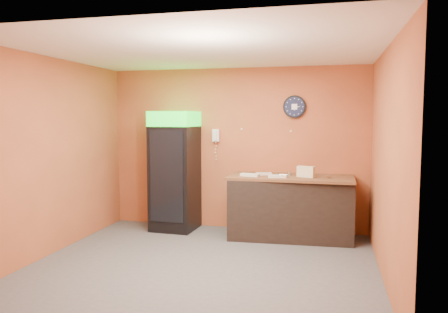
% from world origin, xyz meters
% --- Properties ---
extents(floor, '(4.50, 4.50, 0.00)m').
position_xyz_m(floor, '(0.00, 0.00, 0.00)').
color(floor, '#47474C').
rests_on(floor, ground).
extents(back_wall, '(4.50, 0.02, 2.80)m').
position_xyz_m(back_wall, '(0.00, 2.00, 1.40)').
color(back_wall, '#BA5D34').
rests_on(back_wall, floor).
extents(left_wall, '(0.02, 4.00, 2.80)m').
position_xyz_m(left_wall, '(-2.25, 0.00, 1.40)').
color(left_wall, '#BA5D34').
rests_on(left_wall, floor).
extents(right_wall, '(0.02, 4.00, 2.80)m').
position_xyz_m(right_wall, '(2.25, 0.00, 1.40)').
color(right_wall, '#BA5D34').
rests_on(right_wall, floor).
extents(ceiling, '(4.50, 4.00, 0.02)m').
position_xyz_m(ceiling, '(0.00, 0.00, 2.80)').
color(ceiling, white).
rests_on(ceiling, back_wall).
extents(beverage_cooler, '(0.75, 0.76, 2.05)m').
position_xyz_m(beverage_cooler, '(-1.00, 1.60, 1.00)').
color(beverage_cooler, black).
rests_on(beverage_cooler, floor).
extents(prep_counter, '(1.98, 0.96, 0.97)m').
position_xyz_m(prep_counter, '(0.99, 1.57, 0.48)').
color(prep_counter, black).
rests_on(prep_counter, floor).
extents(wall_clock, '(0.38, 0.06, 0.38)m').
position_xyz_m(wall_clock, '(1.01, 1.97, 2.13)').
color(wall_clock, black).
rests_on(wall_clock, back_wall).
extents(wall_phone, '(0.12, 0.10, 0.21)m').
position_xyz_m(wall_phone, '(-0.35, 1.95, 1.63)').
color(wall_phone, white).
rests_on(wall_phone, back_wall).
extents(butcher_paper, '(2.00, 0.96, 0.04)m').
position_xyz_m(butcher_paper, '(0.99, 1.57, 0.99)').
color(butcher_paper, brown).
rests_on(butcher_paper, prep_counter).
extents(sub_roll_stack, '(0.29, 0.18, 0.17)m').
position_xyz_m(sub_roll_stack, '(1.24, 1.49, 1.09)').
color(sub_roll_stack, beige).
rests_on(sub_roll_stack, butcher_paper).
extents(wrapped_sandwich_left, '(0.32, 0.18, 0.04)m').
position_xyz_m(wrapped_sandwich_left, '(0.36, 1.39, 1.03)').
color(wrapped_sandwich_left, silver).
rests_on(wrapped_sandwich_left, butcher_paper).
extents(wrapped_sandwich_mid, '(0.29, 0.15, 0.04)m').
position_xyz_m(wrapped_sandwich_mid, '(0.80, 1.34, 1.03)').
color(wrapped_sandwich_mid, silver).
rests_on(wrapped_sandwich_mid, butcher_paper).
extents(wrapped_sandwich_right, '(0.27, 0.18, 0.04)m').
position_xyz_m(wrapped_sandwich_right, '(0.55, 1.61, 1.03)').
color(wrapped_sandwich_right, silver).
rests_on(wrapped_sandwich_right, butcher_paper).
extents(kitchen_tool, '(0.06, 0.06, 0.06)m').
position_xyz_m(kitchen_tool, '(0.96, 1.63, 1.04)').
color(kitchen_tool, silver).
rests_on(kitchen_tool, butcher_paper).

